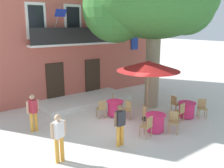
% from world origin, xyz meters
% --- Properties ---
extents(ground_plane, '(120.00, 120.00, 0.00)m').
position_xyz_m(ground_plane, '(0.00, 0.00, 0.00)').
color(ground_plane, silver).
extents(building_facade, '(13.00, 5.09, 7.50)m').
position_xyz_m(building_facade, '(0.64, 6.99, 3.75)').
color(building_facade, '#BC5B4C').
rests_on(building_facade, ground).
extents(entrance_step_platform, '(5.27, 2.37, 0.25)m').
position_xyz_m(entrance_step_platform, '(0.63, 3.82, 0.12)').
color(entrance_step_platform, silver).
rests_on(entrance_step_platform, ground).
extents(plane_tree, '(6.90, 6.05, 7.74)m').
position_xyz_m(plane_tree, '(3.09, 0.98, 5.57)').
color(plane_tree, gray).
rests_on(plane_tree, ground).
extents(cafe_table_near_tree, '(0.86, 0.86, 0.76)m').
position_xyz_m(cafe_table_near_tree, '(0.88, -1.55, 0.39)').
color(cafe_table_near_tree, '#E52D66').
rests_on(cafe_table_near_tree, ground).
extents(cafe_chair_near_tree_0, '(0.52, 0.52, 0.91)m').
position_xyz_m(cafe_chair_near_tree_0, '(1.09, -0.82, 0.53)').
color(cafe_chair_near_tree_0, tan).
rests_on(cafe_chair_near_tree_0, ground).
extents(cafe_chair_near_tree_1, '(0.48, 0.48, 0.91)m').
position_xyz_m(cafe_chair_near_tree_1, '(0.16, -1.78, 0.53)').
color(cafe_chair_near_tree_1, tan).
rests_on(cafe_chair_near_tree_1, ground).
extents(cafe_chair_near_tree_2, '(0.56, 0.56, 0.91)m').
position_xyz_m(cafe_chair_near_tree_2, '(1.39, -2.09, 0.53)').
color(cafe_chair_near_tree_2, tan).
rests_on(cafe_chair_near_tree_2, ground).
extents(cafe_table_middle, '(0.86, 0.86, 0.76)m').
position_xyz_m(cafe_table_middle, '(3.32, -1.34, 0.39)').
color(cafe_table_middle, '#E52D66').
rests_on(cafe_table_middle, ground).
extents(cafe_chair_middle_0, '(0.57, 0.57, 0.91)m').
position_xyz_m(cafe_chair_middle_0, '(3.92, -1.79, 0.53)').
color(cafe_chair_middle_0, tan).
rests_on(cafe_chair_middle_0, ground).
extents(cafe_chair_middle_1, '(0.46, 0.46, 0.91)m').
position_xyz_m(cafe_chair_middle_1, '(3.36, -0.59, 0.53)').
color(cafe_chair_middle_1, tan).
rests_on(cafe_chair_middle_1, ground).
extents(cafe_chair_middle_2, '(0.45, 0.45, 0.91)m').
position_xyz_m(cafe_chair_middle_2, '(2.58, -1.51, 0.53)').
color(cafe_chair_middle_2, tan).
rests_on(cafe_chair_middle_2, ground).
extents(cafe_table_front, '(0.86, 0.86, 0.76)m').
position_xyz_m(cafe_table_front, '(0.67, 0.98, 0.39)').
color(cafe_table_front, '#E52D66').
rests_on(cafe_table_front, ground).
extents(cafe_chair_front_0, '(0.48, 0.48, 0.91)m').
position_xyz_m(cafe_chair_front_0, '(-0.08, 1.08, 0.53)').
color(cafe_chair_front_0, tan).
rests_on(cafe_chair_front_0, ground).
extents(cafe_chair_front_1, '(0.43, 0.43, 0.91)m').
position_xyz_m(cafe_chair_front_1, '(0.81, 0.24, 0.53)').
color(cafe_chair_front_1, tan).
rests_on(cafe_chair_front_1, ground).
extents(cafe_chair_front_2, '(0.57, 0.57, 0.91)m').
position_xyz_m(cafe_chair_front_2, '(1.12, 1.58, 0.53)').
color(cafe_chair_front_2, tan).
rests_on(cafe_chair_front_2, ground).
extents(cafe_umbrella, '(2.90, 2.90, 2.85)m').
position_xyz_m(cafe_umbrella, '(1.51, -0.40, 2.61)').
color(cafe_umbrella, '#997A56').
rests_on(cafe_umbrella, ground).
extents(pedestrian_near_entrance, '(0.53, 0.34, 1.67)m').
position_xyz_m(pedestrian_near_entrance, '(-3.44, -1.33, 0.95)').
color(pedestrian_near_entrance, gold).
rests_on(pedestrian_near_entrance, ground).
extents(pedestrian_mid_plaza, '(0.53, 0.39, 1.63)m').
position_xyz_m(pedestrian_mid_plaza, '(-3.24, 1.59, 0.92)').
color(pedestrian_mid_plaza, gold).
rests_on(pedestrian_mid_plaza, ground).
extents(pedestrian_by_tree, '(0.53, 0.22, 1.61)m').
position_xyz_m(pedestrian_by_tree, '(-1.14, -1.66, 0.91)').
color(pedestrian_by_tree, gold).
rests_on(pedestrian_by_tree, ground).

